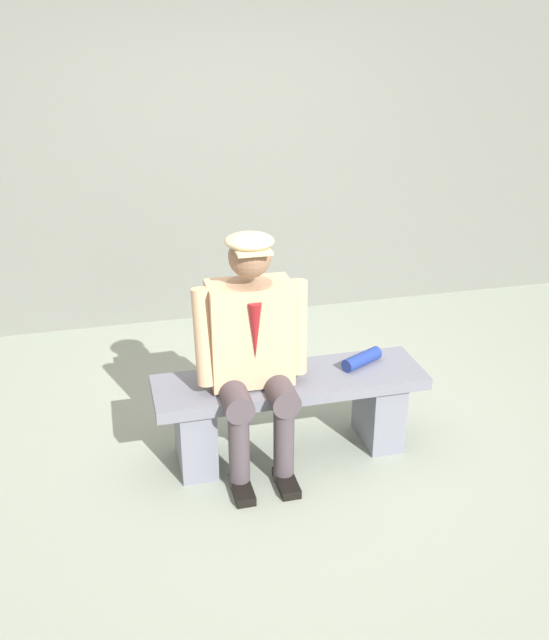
% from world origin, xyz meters
% --- Properties ---
extents(ground_plane, '(30.00, 30.00, 0.00)m').
position_xyz_m(ground_plane, '(0.00, 0.00, 0.00)').
color(ground_plane, gray).
extents(bench, '(1.49, 0.42, 0.48)m').
position_xyz_m(bench, '(0.00, 0.00, 0.31)').
color(bench, slate).
rests_on(bench, ground).
extents(seated_man, '(0.60, 0.55, 1.32)m').
position_xyz_m(seated_man, '(0.22, 0.06, 0.73)').
color(seated_man, tan).
rests_on(seated_man, ground).
extents(rolled_magazine, '(0.27, 0.19, 0.08)m').
position_xyz_m(rolled_magazine, '(-0.43, -0.04, 0.52)').
color(rolled_magazine, navy).
rests_on(rolled_magazine, bench).
extents(stadium_wall, '(12.00, 0.24, 2.40)m').
position_xyz_m(stadium_wall, '(0.00, -2.15, 1.20)').
color(stadium_wall, slate).
rests_on(stadium_wall, ground).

